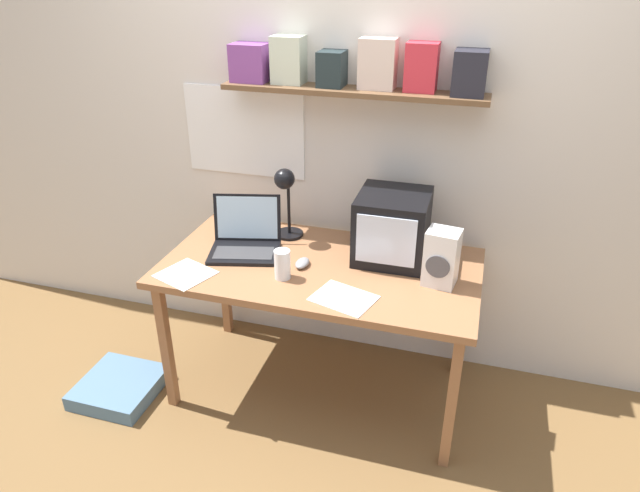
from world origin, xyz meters
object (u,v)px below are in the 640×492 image
Objects in this scene: laptop at (246,237)px; loose_paper_near_monitor at (344,298)px; loose_paper_near_laptop at (186,274)px; desk_lamp at (286,193)px; crt_monitor at (392,227)px; computer_mouse at (302,263)px; floor_cushion at (120,387)px; space_heater at (441,258)px; corner_desk at (320,276)px; juice_glass at (282,266)px.

laptop is 0.66m from loose_paper_near_monitor.
laptop is 0.37m from loose_paper_near_laptop.
desk_lamp is at bearing 55.84° from loose_paper_near_laptop.
loose_paper_near_monitor is at bearing -106.41° from crt_monitor.
crt_monitor reaches higher than computer_mouse.
computer_mouse is at bearing -29.25° from laptop.
laptop is 0.30m from desk_lamp.
crt_monitor is at bearing -4.32° from laptop.
loose_paper_near_monitor is at bearing 4.60° from floor_cushion.
computer_mouse is 0.54m from loose_paper_near_laptop.
loose_paper_near_laptop is (-1.13, -0.26, -0.13)m from space_heater.
desk_lamp is 1.35m from floor_cushion.
loose_paper_near_monitor is at bearing -138.78° from space_heater.
computer_mouse is (-0.38, -0.21, -0.15)m from crt_monitor.
laptop is 1.38× the size of loose_paper_near_laptop.
desk_lamp is (-0.24, 0.21, 0.32)m from corner_desk.
crt_monitor is 1.65m from floor_cushion.
loose_paper_near_monitor is (0.43, -0.47, -0.26)m from desk_lamp.
juice_glass is (-0.13, -0.16, 0.13)m from corner_desk.
crt_monitor is at bearing 151.91° from space_heater.
corner_desk is 5.23× the size of loose_paper_near_laptop.
laptop is 1.32× the size of loose_paper_near_monitor.
laptop reaches higher than floor_cushion.
space_heater is at bearing 2.29° from computer_mouse.
loose_paper_near_monitor is at bearing -42.08° from laptop.
laptop is (-0.71, -0.12, -0.10)m from crt_monitor.
crt_monitor reaches higher than corner_desk.
loose_paper_near_laptop is (-0.57, -0.27, 0.07)m from corner_desk.
loose_paper_near_laptop is at bearing -153.61° from crt_monitor.
corner_desk is 4.97× the size of loose_paper_near_monitor.
juice_glass is at bearing -52.64° from laptop.
loose_paper_near_laptop is (-0.33, -0.48, -0.26)m from desk_lamp.
crt_monitor reaches higher than juice_glass.
floor_cushion is (-1.00, -0.35, -0.64)m from corner_desk.
corner_desk is at bearing -150.78° from crt_monitor.
computer_mouse reaches higher than loose_paper_near_laptop.
desk_lamp is 0.99× the size of floor_cushion.
juice_glass is at bearing -142.50° from crt_monitor.
crt_monitor is at bearing 29.64° from corner_desk.
juice_glass is 0.33m from loose_paper_near_monitor.
loose_paper_near_monitor is 0.77× the size of floor_cushion.
desk_lamp reaches higher than crt_monitor.
corner_desk is 0.46m from desk_lamp.
crt_monitor is 0.89× the size of laptop.
computer_mouse is (0.17, -0.25, -0.24)m from desk_lamp.
laptop is at bearing 165.06° from computer_mouse.
corner_desk is 3.86× the size of desk_lamp.
corner_desk is at bearing -21.45° from laptop.
desk_lamp reaches higher than floor_cushion.
loose_paper_near_monitor is (-0.12, -0.43, -0.16)m from crt_monitor.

